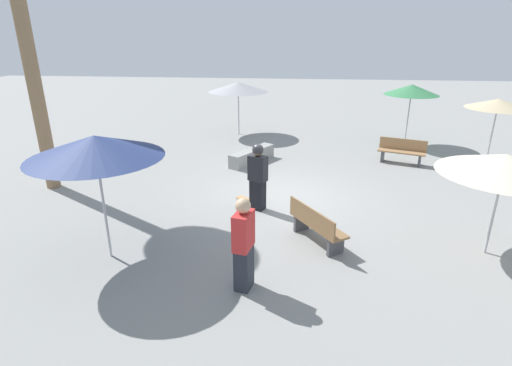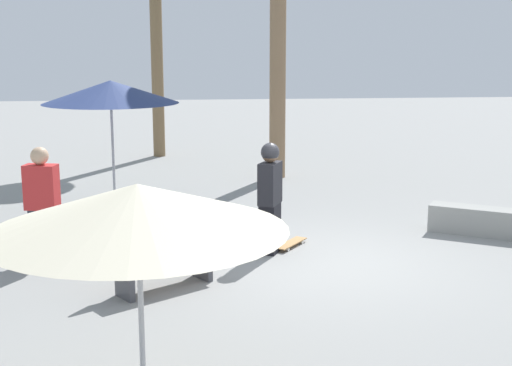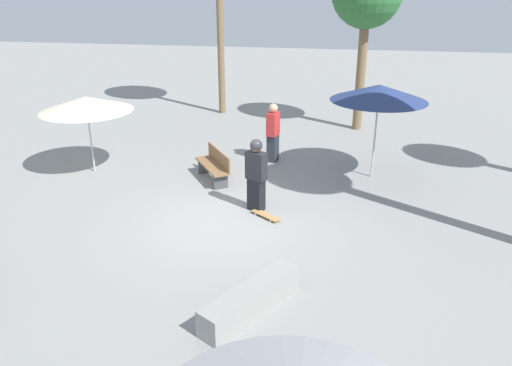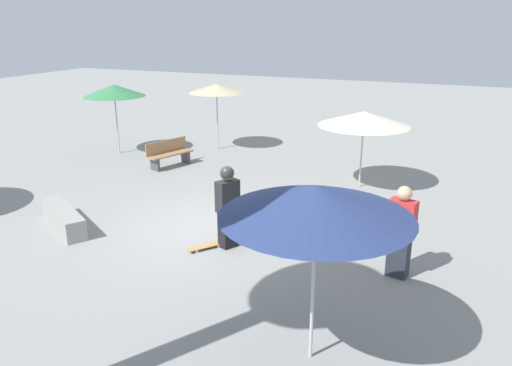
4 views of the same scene
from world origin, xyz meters
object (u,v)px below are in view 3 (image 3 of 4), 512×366
skater_main (256,173)px  shade_umbrella_navy (379,93)px  bench_near (214,166)px  skateboard (266,215)px  concrete_ledge (251,300)px  bystander_watching (273,133)px  shade_umbrella_cream (86,104)px

skater_main → shade_umbrella_navy: (-2.81, -2.68, 1.41)m
bench_near → skater_main: bearing=-173.0°
skateboard → skater_main: bearing=164.1°
concrete_ledge → shade_umbrella_navy: 7.28m
bystander_watching → bench_near: bearing=-24.1°
concrete_ledge → shade_umbrella_cream: 8.16m
skater_main → bench_near: bearing=156.7°
skateboard → bystander_watching: 3.96m
skateboard → bench_near: bearing=167.1°
bench_near → shade_umbrella_navy: shade_umbrella_navy is taller
skater_main → bystander_watching: bystander_watching is taller
shade_umbrella_navy → skater_main: bearing=43.6°
shade_umbrella_cream → bystander_watching: (-4.93, -1.75, -1.09)m
bystander_watching → concrete_ledge: bearing=17.9°
concrete_ledge → bench_near: (2.05, -5.58, 0.19)m
skater_main → bystander_watching: size_ratio=1.00×
shade_umbrella_navy → bystander_watching: (2.91, -0.79, -1.48)m
skateboard → shade_umbrella_navy: 4.59m
skateboard → bystander_watching: bearing=132.4°
skater_main → bystander_watching: bearing=117.1°
shade_umbrella_navy → shade_umbrella_cream: (7.84, 0.96, -0.39)m
shade_umbrella_navy → bystander_watching: shade_umbrella_navy is taller
shade_umbrella_navy → concrete_ledge: bearing=71.5°
concrete_ledge → skateboard: bearing=-85.1°
skateboard → shade_umbrella_cream: size_ratio=0.30×
skateboard → shade_umbrella_navy: bearing=87.1°
concrete_ledge → bench_near: bench_near is taller
skateboard → concrete_ledge: concrete_ledge is taller
bench_near → shade_umbrella_cream: (3.58, -0.07, 1.55)m
concrete_ledge → shade_umbrella_navy: (-2.22, -6.60, 2.13)m
bench_near → shade_umbrella_cream: size_ratio=0.62×
bench_near → bystander_watching: (-1.35, -1.82, 0.46)m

